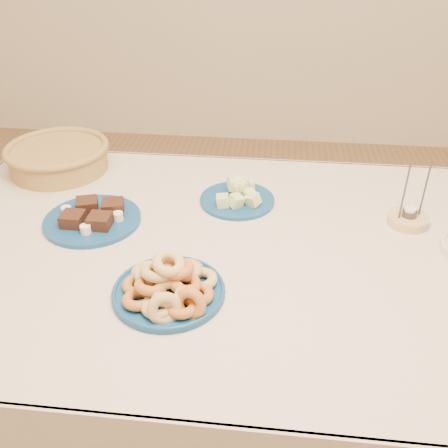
{
  "coord_description": "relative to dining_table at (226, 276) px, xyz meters",
  "views": [
    {
      "loc": [
        0.12,
        -1.09,
        1.52
      ],
      "look_at": [
        0.0,
        -0.05,
        0.85
      ],
      "focal_mm": 40.0,
      "sensor_mm": 36.0,
      "label": 1
    }
  ],
  "objects": [
    {
      "name": "ground",
      "position": [
        0.0,
        0.0,
        -0.64
      ],
      "size": [
        5.0,
        5.0,
        0.0
      ],
      "primitive_type": "plane",
      "color": "olive",
      "rests_on": "ground"
    },
    {
      "name": "dining_table",
      "position": [
        0.0,
        0.0,
        0.0
      ],
      "size": [
        1.71,
        1.11,
        0.75
      ],
      "color": "brown",
      "rests_on": "ground"
    },
    {
      "name": "donut_platter",
      "position": [
        -0.11,
        -0.22,
        0.14
      ],
      "size": [
        0.32,
        0.32,
        0.12
      ],
      "rotation": [
        0.0,
        0.0,
        0.26
      ],
      "color": "navy",
      "rests_on": "dining_table"
    },
    {
      "name": "melon_plate",
      "position": [
        0.01,
        0.24,
        0.13
      ],
      "size": [
        0.28,
        0.28,
        0.08
      ],
      "rotation": [
        0.0,
        0.0,
        -0.27
      ],
      "color": "navy",
      "rests_on": "dining_table"
    },
    {
      "name": "brownie_plate",
      "position": [
        -0.39,
        0.07,
        0.12
      ],
      "size": [
        0.31,
        0.31,
        0.05
      ],
      "rotation": [
        0.0,
        0.0,
        0.12
      ],
      "color": "navy",
      "rests_on": "dining_table"
    },
    {
      "name": "wicker_basket",
      "position": [
        -0.62,
        0.39,
        0.16
      ],
      "size": [
        0.44,
        0.44,
        0.09
      ],
      "rotation": [
        0.0,
        0.0,
        0.3
      ],
      "color": "olive",
      "rests_on": "dining_table"
    },
    {
      "name": "candle_holder",
      "position": [
        0.51,
        0.16,
        0.12
      ],
      "size": [
        0.15,
        0.15,
        0.19
      ],
      "rotation": [
        0.0,
        0.0,
        0.4
      ],
      "color": "tan",
      "rests_on": "dining_table"
    }
  ]
}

